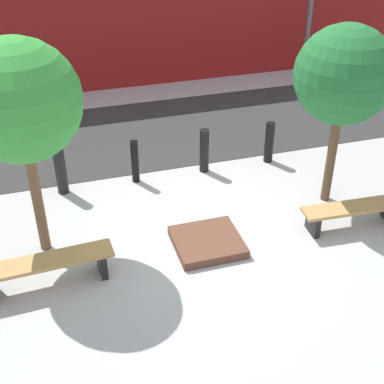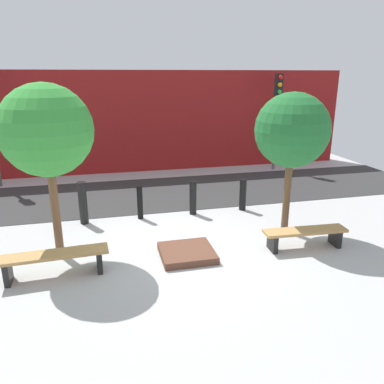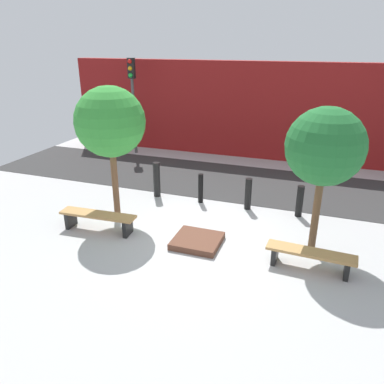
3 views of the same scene
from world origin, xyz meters
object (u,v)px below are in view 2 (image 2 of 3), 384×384
planter_bed (187,253)px  bollard_far_left (83,203)px  tree_behind_left_bench (46,131)px  bench_left (54,259)px  traffic_light_mid_west (278,105)px  bench_right (305,234)px  bollard_center (193,198)px  tree_behind_right_bench (292,131)px  bollard_right (243,195)px  bollard_left (140,202)px

planter_bed → bollard_far_left: bearing=131.8°
bollard_far_left → tree_behind_left_bench: bearing=-105.0°
bench_left → traffic_light_mid_west: (7.55, 6.66, 2.16)m
tree_behind_left_bench → bench_left: bearing=-90.0°
bench_right → bollard_center: size_ratio=2.00×
tree_behind_right_bench → bollard_right: (-0.44, 1.65, -1.97)m
bollard_right → tree_behind_left_bench: bearing=-160.6°
tree_behind_right_bench → traffic_light_mid_west: traffic_light_mid_west is taller
tree_behind_right_bench → bollard_left: bearing=153.2°
bench_left → bench_right: bench_left is taller
tree_behind_left_bench → bollard_right: tree_behind_left_bench is taller
bench_right → planter_bed: bench_right is taller
tree_behind_right_bench → bollard_far_left: size_ratio=3.00×
bollard_far_left → bollard_right: size_ratio=1.24×
bollard_far_left → bollard_left: (1.41, 0.00, -0.10)m
tree_behind_right_bench → traffic_light_mid_west: (2.43, 5.74, 0.10)m
bench_right → bollard_left: 4.16m
planter_bed → bollard_left: 2.50m
tree_behind_left_bench → traffic_light_mid_west: traffic_light_mid_west is taller
planter_bed → bollard_left: (-0.71, 2.37, 0.36)m
tree_behind_right_bench → bollard_left: (-3.27, 1.65, -1.96)m
bench_left → tree_behind_left_bench: bearing=86.9°
tree_behind_right_bench → bollard_left: 4.15m
tree_behind_right_bench → bollard_right: bearing=105.0°
bench_right → bollard_right: 2.61m
bollard_center → traffic_light_mid_west: size_ratio=0.25×
bollard_center → bench_left: bearing=-141.8°
tree_behind_left_bench → bollard_left: bearing=41.7°
planter_bed → tree_behind_left_bench: bearing=164.3°
bench_right → tree_behind_right_bench: (0.00, 0.92, 2.09)m
tree_behind_right_bench → bollard_center: 3.15m
bench_left → bollard_far_left: bollard_far_left is taller
traffic_light_mid_west → bench_right: bearing=-110.1°
bench_right → bollard_left: size_ratio=2.08×
bollard_far_left → bollard_right: 4.24m
bollard_right → bench_right: bearing=-80.3°
tree_behind_right_bench → bollard_far_left: (-4.68, 1.65, -1.86)m
bench_right → planter_bed: size_ratio=1.69×
bench_right → tree_behind_right_bench: tree_behind_right_bench is taller
tree_behind_left_bench → tree_behind_right_bench: tree_behind_left_bench is taller
tree_behind_left_bench → bollard_left: 3.27m
planter_bed → bollard_far_left: bollard_far_left is taller
tree_behind_right_bench → bollard_right: 2.60m
tree_behind_left_bench → bench_right: bearing=-10.2°
bench_right → bollard_right: (-0.44, 2.57, 0.13)m
bench_right → bollard_center: bearing=128.9°
bench_right → bollard_right: bollard_right is taller
bollard_center → bollard_right: bollard_center is taller
bench_left → bollard_right: (4.68, 2.57, 0.09)m
bench_right → tree_behind_left_bench: 5.67m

